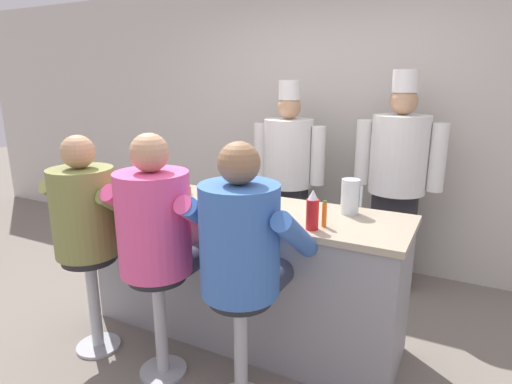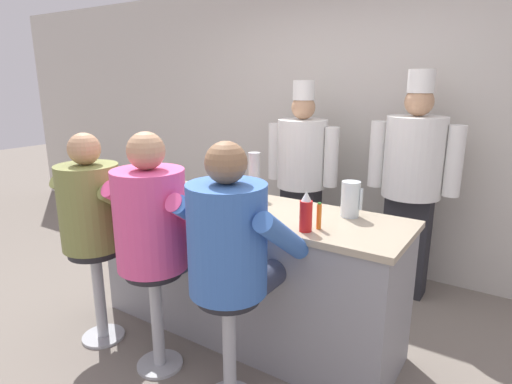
% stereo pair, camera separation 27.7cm
% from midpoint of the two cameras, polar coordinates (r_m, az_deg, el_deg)
% --- Properties ---
extents(ground_plane, '(20.00, 20.00, 0.00)m').
position_cam_midpoint_polar(ground_plane, '(3.07, -2.52, -20.80)').
color(ground_plane, slate).
extents(wall_back, '(10.00, 0.06, 2.70)m').
position_cam_midpoint_polar(wall_back, '(4.26, 12.98, 8.57)').
color(wall_back, beige).
rests_on(wall_back, ground_plane).
extents(diner_counter, '(2.22, 0.67, 0.96)m').
position_cam_midpoint_polar(diner_counter, '(3.06, 1.06, -10.44)').
color(diner_counter, gray).
rests_on(diner_counter, ground_plane).
extents(ketchup_bottle_red, '(0.07, 0.07, 0.23)m').
position_cam_midpoint_polar(ketchup_bottle_red, '(2.42, 9.96, -2.79)').
color(ketchup_bottle_red, red).
rests_on(ketchup_bottle_red, diner_counter).
extents(mustard_bottle_yellow, '(0.07, 0.07, 0.20)m').
position_cam_midpoint_polar(mustard_bottle_yellow, '(2.61, 1.32, -1.56)').
color(mustard_bottle_yellow, yellow).
rests_on(mustard_bottle_yellow, diner_counter).
extents(hot_sauce_bottle_orange, '(0.03, 0.03, 0.16)m').
position_cam_midpoint_polar(hot_sauce_bottle_orange, '(2.48, 11.60, -3.23)').
color(hot_sauce_bottle_orange, orange).
rests_on(hot_sauce_bottle_orange, diner_counter).
extents(water_pitcher_clear, '(0.13, 0.12, 0.22)m').
position_cam_midpoint_polar(water_pitcher_clear, '(2.73, 15.35, -0.97)').
color(water_pitcher_clear, silver).
rests_on(water_pitcher_clear, diner_counter).
extents(breakfast_plate, '(0.28, 0.28, 0.05)m').
position_cam_midpoint_polar(breakfast_plate, '(2.93, -6.55, -1.46)').
color(breakfast_plate, white).
rests_on(breakfast_plate, diner_counter).
extents(cereal_bowl, '(0.14, 0.14, 0.06)m').
position_cam_midpoint_polar(cereal_bowl, '(3.24, -6.58, 0.44)').
color(cereal_bowl, '#B24C47').
rests_on(cereal_bowl, diner_counter).
extents(coffee_mug_blue, '(0.13, 0.09, 0.08)m').
position_cam_midpoint_polar(coffee_mug_blue, '(3.40, -11.28, 1.06)').
color(coffee_mug_blue, '#4C7AB2').
rests_on(coffee_mug_blue, diner_counter).
extents(cup_stack_steel, '(0.09, 0.09, 0.32)m').
position_cam_midpoint_polar(cup_stack_steel, '(3.09, 2.33, 2.32)').
color(cup_stack_steel, '#B7BABF').
rests_on(cup_stack_steel, diner_counter).
extents(diner_seated_olive, '(0.60, 0.60, 1.46)m').
position_cam_midpoint_polar(diner_seated_olive, '(2.99, -18.20, -2.71)').
color(diner_seated_olive, '#B2B5BA').
rests_on(diner_seated_olive, ground_plane).
extents(diner_seated_pink, '(0.64, 0.63, 1.51)m').
position_cam_midpoint_polar(diner_seated_pink, '(2.59, -10.30, -4.43)').
color(diner_seated_pink, '#B2B5BA').
rests_on(diner_seated_pink, ground_plane).
extents(diner_seated_blue, '(0.63, 0.62, 1.50)m').
position_cam_midpoint_polar(diner_seated_blue, '(2.26, 0.25, -7.21)').
color(diner_seated_blue, '#B2B5BA').
rests_on(diner_seated_blue, ground_plane).
extents(cook_in_whites_near, '(0.69, 0.45, 1.78)m').
position_cam_midpoint_polar(cook_in_whites_near, '(3.96, 8.10, 2.87)').
color(cook_in_whites_near, '#232328').
rests_on(cook_in_whites_near, ground_plane).
extents(cook_in_whites_far, '(0.73, 0.47, 1.86)m').
position_cam_midpoint_polar(cook_in_whites_far, '(3.73, 22.13, 1.89)').
color(cook_in_whites_far, '#232328').
rests_on(cook_in_whites_far, ground_plane).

